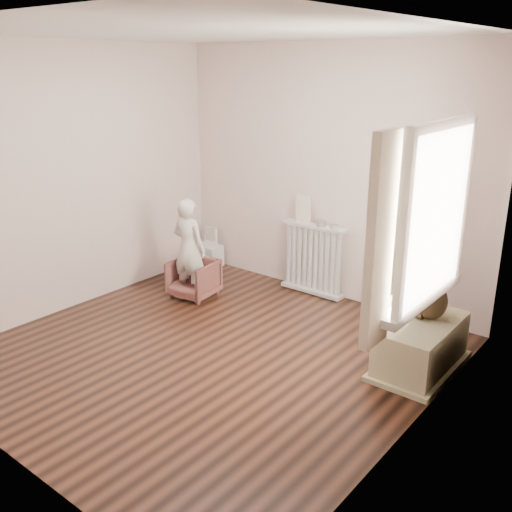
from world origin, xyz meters
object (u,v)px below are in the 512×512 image
Objects in this scene: armchair at (194,278)px; plush_cat at (439,263)px; radiator at (313,260)px; toy_bench at (421,346)px; teddy_bear at (431,288)px; toy_vanity at (209,244)px; child at (189,249)px.

plush_cat is (2.66, -0.12, 0.79)m from armchair.
radiator is 2.07m from plush_cat.
teddy_bear is (-0.01, 0.12, 0.47)m from toy_bench.
toy_vanity is 3.43m from plush_cat.
toy_bench is 3.15× the size of plush_cat.
armchair is 0.51× the size of toy_bench.
radiator is 1.62× the size of toy_vanity.
armchair is at bearing -137.55° from radiator.
plush_cat is (3.21, -0.95, 0.72)m from toy_vanity.
teddy_bear reaches higher than armchair.
armchair is 2.52m from toy_bench.
toy_vanity is at bearing 139.51° from plush_cat.
toy_bench is 0.83m from plush_cat.
child is (-0.00, -0.05, 0.35)m from armchair.
plush_cat reaches higher than toy_bench.
armchair is (-0.94, -0.86, -0.18)m from radiator.
armchair is 2.77m from plush_cat.
plush_cat reaches higher than radiator.
toy_vanity is 1.03× the size of teddy_bear.
toy_bench is (2.52, 0.07, -0.01)m from armchair.
radiator is 0.88× the size of toy_bench.
toy_bench is (3.07, -0.77, -0.08)m from toy_vanity.
radiator is 1.67× the size of teddy_bear.
radiator is 2.76× the size of plush_cat.
child is 2.69m from plush_cat.
teddy_bear reaches higher than radiator.
armchair is (0.55, -0.83, -0.07)m from toy_vanity.
child is 2.30× the size of teddy_bear.
radiator is 0.72× the size of child.
radiator is at bearing 35.55° from armchair.
armchair is 0.35m from child.
child is 3.81× the size of plush_cat.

